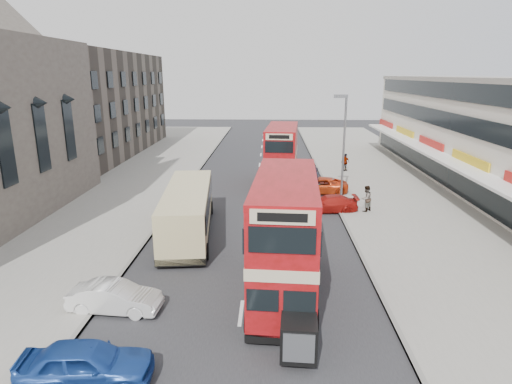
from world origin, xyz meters
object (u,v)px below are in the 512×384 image
(street_lamp, at_px, (343,141))
(bus_second, at_px, (282,156))
(car_right_a, at_px, (329,204))
(cyclist, at_px, (316,185))
(pedestrian_far, at_px, (345,162))
(coach, at_px, (188,210))
(car_left_near, at_px, (86,364))
(car_left_front, at_px, (115,297))
(car_right_b, at_px, (319,185))
(pedestrian_near, at_px, (366,198))
(bus_main, at_px, (285,237))

(street_lamp, bearing_deg, bus_second, 130.24)
(car_right_a, height_order, cyclist, cyclist)
(pedestrian_far, height_order, cyclist, cyclist)
(coach, xyz_separation_m, car_left_near, (-0.78, -13.26, -0.87))
(car_left_front, height_order, pedestrian_far, pedestrian_far)
(pedestrian_far, bearing_deg, coach, -153.01)
(street_lamp, relative_size, cyclist, 3.60)
(pedestrian_far, bearing_deg, car_right_b, -141.16)
(bus_second, height_order, car_left_front, bus_second)
(coach, height_order, cyclist, coach)
(car_left_front, xyz_separation_m, pedestrian_far, (13.90, 26.74, 0.38))
(bus_second, xyz_separation_m, pedestrian_near, (5.78, -7.65, -1.57))
(bus_main, height_order, car_right_b, bus_main)
(bus_main, relative_size, car_right_b, 2.07)
(car_right_b, distance_m, pedestrian_near, 5.94)
(car_right_b, xyz_separation_m, pedestrian_near, (2.69, -5.27, 0.45))
(bus_second, xyz_separation_m, coach, (-5.99, -12.21, -1.07))
(coach, distance_m, car_left_near, 13.31)
(bus_second, bearing_deg, cyclist, 138.86)
(car_left_near, bearing_deg, bus_second, -20.00)
(bus_main, distance_m, bus_second, 19.53)
(cyclist, bearing_deg, pedestrian_far, 72.12)
(bus_main, bearing_deg, car_right_b, -97.79)
(coach, height_order, car_right_a, coach)
(car_left_front, xyz_separation_m, cyclist, (10.12, 18.35, 0.14))
(car_left_front, distance_m, cyclist, 20.96)
(coach, bearing_deg, car_left_near, -99.26)
(bus_main, height_order, car_right_a, bus_main)
(pedestrian_near, height_order, cyclist, cyclist)
(bus_second, relative_size, car_left_near, 2.22)
(car_left_near, xyz_separation_m, pedestrian_far, (13.28, 31.06, 0.29))
(street_lamp, relative_size, car_left_near, 1.93)
(bus_main, bearing_deg, car_right_a, -102.74)
(pedestrian_near, bearing_deg, cyclist, -98.12)
(car_left_front, height_order, car_right_a, car_left_front)
(car_right_b, bearing_deg, cyclist, -38.54)
(bus_second, xyz_separation_m, car_right_a, (3.20, -7.41, -2.06))
(car_left_front, bearing_deg, cyclist, -24.41)
(street_lamp, xyz_separation_m, bus_second, (-4.37, 5.16, -2.12))
(coach, xyz_separation_m, pedestrian_far, (12.49, 17.80, -0.58))
(bus_second, height_order, car_right_b, bus_second)
(bus_main, relative_size, pedestrian_far, 5.57)
(bus_main, distance_m, coach, 9.32)
(bus_second, bearing_deg, car_right_b, 147.08)
(car_left_front, relative_size, car_right_a, 0.93)
(car_left_front, xyz_separation_m, car_right_b, (10.48, 18.78, 0.01))
(car_right_a, bearing_deg, car_left_near, -31.06)
(bus_second, relative_size, pedestrian_near, 4.98)
(coach, distance_m, cyclist, 12.85)
(pedestrian_near, relative_size, cyclist, 0.83)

